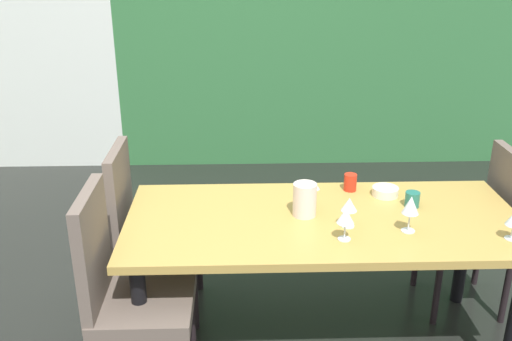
% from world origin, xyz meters
% --- Properties ---
extents(garden_window_panel, '(3.94, 0.10, 2.64)m').
position_xyz_m(garden_window_panel, '(1.02, 2.62, 1.32)').
color(garden_window_panel, '#316D3B').
rests_on(garden_window_panel, ground_plane).
extents(dining_table, '(1.92, 0.85, 0.72)m').
position_xyz_m(dining_table, '(0.54, -0.00, 0.64)').
color(dining_table, '#B89446').
rests_on(dining_table, ground_plane).
extents(chair_right_far, '(0.44, 0.44, 0.93)m').
position_xyz_m(chair_right_far, '(1.46, 0.30, 0.52)').
color(chair_right_far, '#66584E').
rests_on(chair_right_far, ground_plane).
extents(chair_left_far, '(0.45, 0.44, 0.98)m').
position_xyz_m(chair_left_far, '(-0.39, 0.30, 0.54)').
color(chair_left_far, '#66584E').
rests_on(chair_left_far, ground_plane).
extents(chair_left_near, '(0.45, 0.44, 1.01)m').
position_xyz_m(chair_left_near, '(-0.39, -0.30, 0.55)').
color(chair_left_near, '#66584E').
rests_on(chair_left_near, ground_plane).
extents(wine_glass_near_shelf, '(0.08, 0.08, 0.15)m').
position_xyz_m(wine_glass_near_shelf, '(0.60, -0.22, 0.83)').
color(wine_glass_near_shelf, silver).
rests_on(wine_glass_near_shelf, dining_table).
extents(wine_glass_left, '(0.08, 0.08, 0.18)m').
position_xyz_m(wine_glass_left, '(0.91, -0.15, 0.85)').
color(wine_glass_left, silver).
rests_on(wine_glass_left, dining_table).
extents(wine_glass_rear, '(0.08, 0.08, 0.15)m').
position_xyz_m(wine_glass_rear, '(0.63, -0.10, 0.83)').
color(wine_glass_rear, silver).
rests_on(wine_glass_rear, dining_table).
extents(serving_bowl_west, '(0.14, 0.14, 0.05)m').
position_xyz_m(serving_bowl_west, '(0.89, 0.25, 0.74)').
color(serving_bowl_west, silver).
rests_on(serving_bowl_west, dining_table).
extents(cup_front, '(0.07, 0.07, 0.09)m').
position_xyz_m(cup_front, '(0.72, 0.32, 0.77)').
color(cup_front, red).
rests_on(cup_front, dining_table).
extents(cup_center, '(0.07, 0.07, 0.08)m').
position_xyz_m(cup_center, '(1.00, 0.11, 0.76)').
color(cup_center, '#23675B').
rests_on(cup_center, dining_table).
extents(pitcher_south, '(0.13, 0.12, 0.17)m').
position_xyz_m(pitcher_south, '(0.44, 0.03, 0.81)').
color(pitcher_south, beige).
rests_on(pitcher_south, dining_table).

